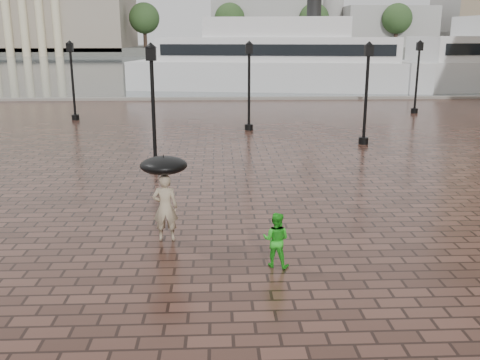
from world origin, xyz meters
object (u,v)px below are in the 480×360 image
(adult_pedestrian, at_px, (165,207))
(child_pedestrian, at_px, (276,240))
(ferry_near, at_px, (277,61))
(street_lamps, at_px, (257,86))

(adult_pedestrian, xyz_separation_m, child_pedestrian, (2.46, -1.63, -0.22))
(adult_pedestrian, height_order, ferry_near, ferry_near)
(child_pedestrian, xyz_separation_m, ferry_near, (4.35, 39.29, 2.04))
(ferry_near, bearing_deg, child_pedestrian, -86.73)
(street_lamps, relative_size, adult_pedestrian, 13.15)
(child_pedestrian, distance_m, ferry_near, 39.58)
(child_pedestrian, height_order, ferry_near, ferry_near)
(street_lamps, distance_m, child_pedestrian, 16.94)
(street_lamps, height_order, child_pedestrian, street_lamps)
(ferry_near, bearing_deg, adult_pedestrian, -90.66)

